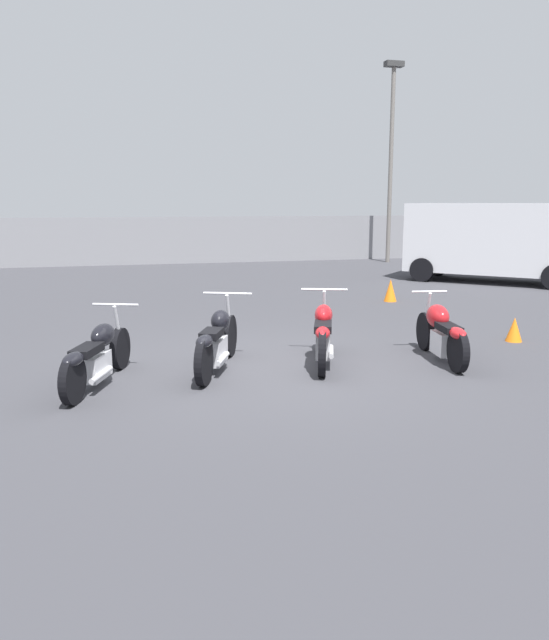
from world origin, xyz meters
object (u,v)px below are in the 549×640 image
object	(u,v)px
light_pole_left	(391,146)
traffic_cone_near	(514,329)
motorcycle_slot_1	(217,342)
motorcycle_slot_0	(97,356)
parked_van	(494,239)
motorcycle_slot_3	(442,332)
motorcycle_slot_2	(323,334)
traffic_cone_far	(390,290)

from	to	relation	value
light_pole_left	traffic_cone_near	world-z (taller)	light_pole_left
motorcycle_slot_1	traffic_cone_near	world-z (taller)	motorcycle_slot_1
motorcycle_slot_0	parked_van	xyz separation A→B (m)	(11.08, 7.99, 0.86)
motorcycle_slot_3	parked_van	distance (m)	10.10
motorcycle_slot_2	motorcycle_slot_3	world-z (taller)	motorcycle_slot_2
light_pole_left	motorcycle_slot_3	world-z (taller)	light_pole_left
motorcycle_slot_3	light_pole_left	bearing A→B (deg)	77.15
motorcycle_slot_0	traffic_cone_near	world-z (taller)	motorcycle_slot_0
light_pole_left	motorcycle_slot_3	size ratio (longest dim) A/B	3.83
traffic_cone_near	traffic_cone_far	bearing A→B (deg)	91.91
parked_van	traffic_cone_far	world-z (taller)	parked_van
parked_van	motorcycle_slot_2	bearing A→B (deg)	178.91
motorcycle_slot_0	motorcycle_slot_1	bearing A→B (deg)	32.92
motorcycle_slot_3	traffic_cone_near	world-z (taller)	motorcycle_slot_3
motorcycle_slot_0	light_pole_left	bearing A→B (deg)	74.13
parked_van	traffic_cone_near	distance (m)	8.36
motorcycle_slot_2	parked_van	distance (m)	11.06
motorcycle_slot_3	motorcycle_slot_1	bearing A→B (deg)	-175.92
motorcycle_slot_1	parked_van	world-z (taller)	parked_van
parked_van	traffic_cone_near	size ratio (longest dim) A/B	11.60
motorcycle_slot_0	motorcycle_slot_1	xyz separation A→B (m)	(1.60, 0.34, 0.01)
motorcycle_slot_3	parked_van	size ratio (longest dim) A/B	0.41
motorcycle_slot_3	traffic_cone_far	size ratio (longest dim) A/B	3.67
motorcycle_slot_0	parked_van	bearing A→B (deg)	56.61
traffic_cone_far	motorcycle_slot_0	bearing A→B (deg)	-140.77
parked_van	traffic_cone_near	xyz separation A→B (m)	(-4.30, -7.09, -1.06)
traffic_cone_near	motorcycle_slot_1	bearing A→B (deg)	-173.88
light_pole_left	parked_van	xyz separation A→B (m)	(0.29, -6.50, -3.14)
motorcycle_slot_3	parked_van	bearing A→B (deg)	61.48
motorcycle_slot_0	traffic_cone_far	distance (m)	8.55
motorcycle_slot_0	motorcycle_slot_1	distance (m)	1.64
motorcycle_slot_3	traffic_cone_far	world-z (taller)	motorcycle_slot_3
motorcycle_slot_1	traffic_cone_near	size ratio (longest dim) A/B	5.04
traffic_cone_near	traffic_cone_far	world-z (taller)	traffic_cone_far
light_pole_left	traffic_cone_near	distance (m)	14.79
parked_van	motorcycle_slot_1	bearing A→B (deg)	173.72
motorcycle_slot_1	motorcycle_slot_3	distance (m)	3.32
motorcycle_slot_1	light_pole_left	bearing A→B (deg)	79.93
traffic_cone_near	traffic_cone_far	distance (m)	4.51
light_pole_left	motorcycle_slot_2	world-z (taller)	light_pole_left
motorcycle_slot_1	parked_van	distance (m)	12.20
light_pole_left	motorcycle_slot_0	bearing A→B (deg)	-126.67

